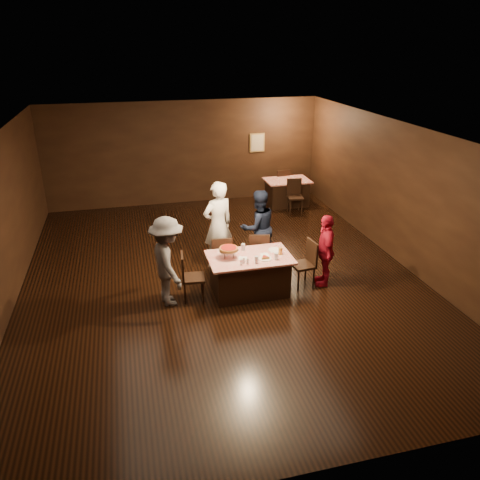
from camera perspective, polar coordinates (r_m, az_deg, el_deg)
name	(u,v)px	position (r m, az deg, el deg)	size (l,w,h in m)	color
room	(219,178)	(9.09, -2.56, 7.61)	(10.00, 10.04, 3.02)	black
main_table	(249,274)	(9.12, 1.16, -4.21)	(1.60, 1.00, 0.77)	#A6110B
back_table	(287,192)	(14.03, 5.72, 5.81)	(1.30, 0.90, 0.77)	red
chair_far_left	(221,256)	(9.65, -2.30, -1.99)	(0.42, 0.42, 0.95)	black
chair_far_right	(259,252)	(9.82, 2.27, -1.50)	(0.42, 0.42, 0.95)	black
chair_end_left	(193,277)	(8.88, -5.72, -4.48)	(0.42, 0.42, 0.95)	black
chair_end_right	(303,264)	(9.40, 7.66, -2.92)	(0.42, 0.42, 0.95)	black
chair_back_near	(295,197)	(13.38, 6.74, 5.28)	(0.42, 0.42, 0.95)	black
chair_back_far	(280,184)	(14.55, 4.95, 6.85)	(0.42, 0.42, 0.95)	black
diner_white_jacket	(218,225)	(9.94, -2.70, 1.83)	(0.70, 0.46, 1.92)	white
diner_navy_hoodie	(258,228)	(10.12, 2.23, 1.53)	(0.82, 0.64, 1.68)	black
diner_grey_knit	(168,262)	(8.65, -8.80, -2.62)	(1.11, 0.64, 1.72)	#5B5A5F
diner_red_shirt	(325,250)	(9.42, 10.35, -1.23)	(0.87, 0.36, 1.49)	#AE1029
pizza_stand	(229,249)	(8.82, -1.40, -1.10)	(0.38, 0.38, 0.22)	black
plate_with_slice	(265,258)	(8.84, 3.06, -2.19)	(0.25, 0.25, 0.06)	white
plate_empty	(275,250)	(9.22, 4.24, -1.23)	(0.25, 0.25, 0.01)	white
glass_front_left	(257,260)	(8.67, 2.03, -2.40)	(0.08, 0.08, 0.14)	silver
glass_front_right	(276,256)	(8.82, 4.44, -1.98)	(0.08, 0.08, 0.14)	silver
glass_amber	(280,251)	(9.04, 4.95, -1.35)	(0.08, 0.08, 0.14)	#BF7F26
glass_back	(243,247)	(9.17, 0.39, -0.88)	(0.08, 0.08, 0.14)	silver
condiments	(244,262)	(8.64, 0.53, -2.64)	(0.17, 0.10, 0.09)	silver
napkin_center	(265,255)	(9.02, 3.02, -1.80)	(0.16, 0.16, 0.01)	white
napkin_left	(243,258)	(8.87, 0.33, -2.24)	(0.16, 0.16, 0.01)	white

